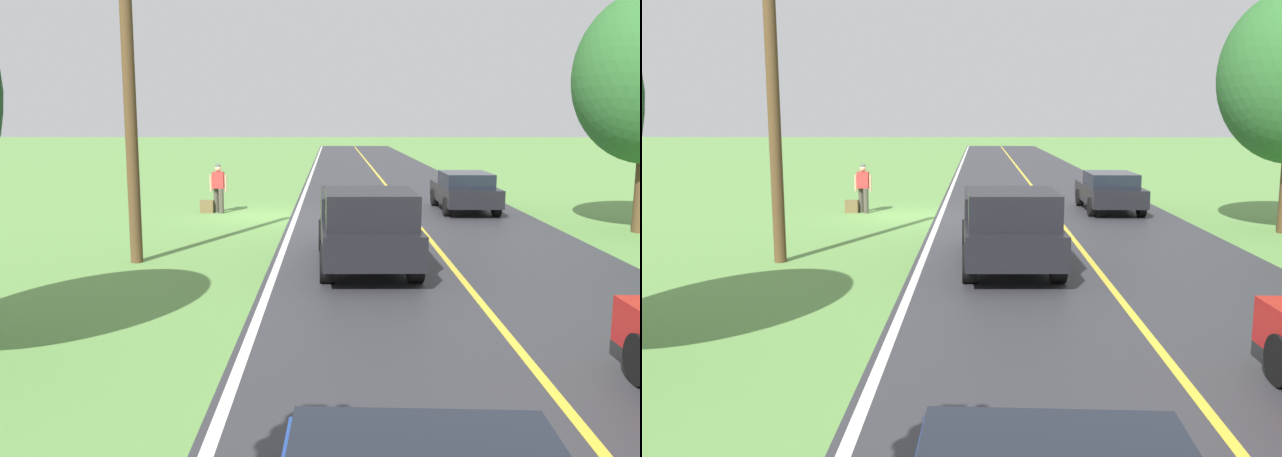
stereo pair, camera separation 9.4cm
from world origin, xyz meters
TOP-DOWN VIEW (x-y plane):
  - ground_plane at (0.00, 0.00)m, footprint 200.00×200.00m
  - road_surface at (-5.07, 0.00)m, footprint 8.28×120.00m
  - lane_edge_line at (-1.11, 0.00)m, footprint 0.16×117.60m
  - lane_centre_line at (-5.07, 0.00)m, footprint 0.14×117.60m
  - hitchhiker_walking at (1.67, -0.73)m, footprint 0.62×0.51m
  - suitcase_carried at (2.09, -0.65)m, footprint 0.46×0.21m
  - pickup_truck_passing at (-3.12, 8.00)m, footprint 2.21×5.45m
  - sedan_near_oncoming at (-7.14, -1.35)m, footprint 1.93×4.40m
  - utility_pole_roadside at (2.20, 7.58)m, footprint 0.28×0.28m

SIDE VIEW (x-z plane):
  - ground_plane at x=0.00m, z-range 0.00..0.00m
  - road_surface at x=-5.07m, z-range 0.00..0.00m
  - lane_edge_line at x=-1.11m, z-range 0.00..0.01m
  - lane_centre_line at x=-5.07m, z-range 0.00..0.01m
  - suitcase_carried at x=2.09m, z-range 0.00..0.46m
  - sedan_near_oncoming at x=-7.14m, z-range 0.05..1.46m
  - pickup_truck_passing at x=-3.12m, z-range 0.06..1.88m
  - hitchhiker_walking at x=1.67m, z-range 0.11..1.85m
  - utility_pole_roadside at x=2.20m, z-range 0.00..7.16m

